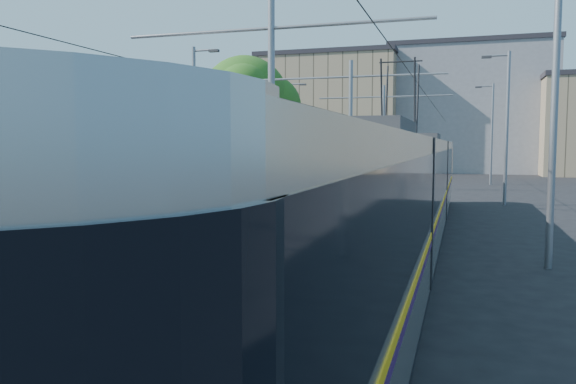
% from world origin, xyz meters
% --- Properties ---
extents(ground, '(160.00, 160.00, 0.00)m').
position_xyz_m(ground, '(0.00, 0.00, 0.00)').
color(ground, black).
rests_on(ground, ground).
extents(platform, '(4.00, 50.00, 0.30)m').
position_xyz_m(platform, '(0.00, 17.00, 0.15)').
color(platform, gray).
rests_on(platform, ground).
extents(tactile_strip_left, '(0.70, 50.00, 0.01)m').
position_xyz_m(tactile_strip_left, '(-1.45, 17.00, 0.30)').
color(tactile_strip_left, gray).
rests_on(tactile_strip_left, platform).
extents(tactile_strip_right, '(0.70, 50.00, 0.01)m').
position_xyz_m(tactile_strip_right, '(1.45, 17.00, 0.30)').
color(tactile_strip_right, gray).
rests_on(tactile_strip_right, platform).
extents(rails, '(8.71, 70.00, 0.03)m').
position_xyz_m(rails, '(0.00, 17.00, 0.02)').
color(rails, gray).
rests_on(rails, ground).
extents(tram_left, '(2.43, 30.27, 5.50)m').
position_xyz_m(tram_left, '(-3.60, 10.24, 1.71)').
color(tram_left, black).
rests_on(tram_left, ground).
extents(tram_right, '(2.43, 31.49, 5.50)m').
position_xyz_m(tram_right, '(3.60, 8.72, 1.86)').
color(tram_right, black).
rests_on(tram_right, ground).
extents(catenary, '(9.20, 70.00, 7.00)m').
position_xyz_m(catenary, '(0.00, 14.15, 4.52)').
color(catenary, gray).
rests_on(catenary, platform).
extents(street_lamps, '(15.18, 38.22, 8.00)m').
position_xyz_m(street_lamps, '(-0.00, 21.00, 4.18)').
color(street_lamps, gray).
rests_on(street_lamps, ground).
extents(shelter, '(0.62, 0.97, 2.11)m').
position_xyz_m(shelter, '(0.56, 11.24, 1.40)').
color(shelter, black).
rests_on(shelter, platform).
extents(tree, '(5.83, 5.39, 8.47)m').
position_xyz_m(tree, '(-6.86, 24.28, 5.73)').
color(tree, '#382314').
rests_on(tree, ground).
extents(building_left, '(16.32, 12.24, 13.90)m').
position_xyz_m(building_left, '(-10.00, 60.00, 6.96)').
color(building_left, gray).
rests_on(building_left, ground).
extents(building_centre, '(18.36, 14.28, 14.80)m').
position_xyz_m(building_centre, '(6.00, 64.00, 7.41)').
color(building_centre, gray).
rests_on(building_centre, ground).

